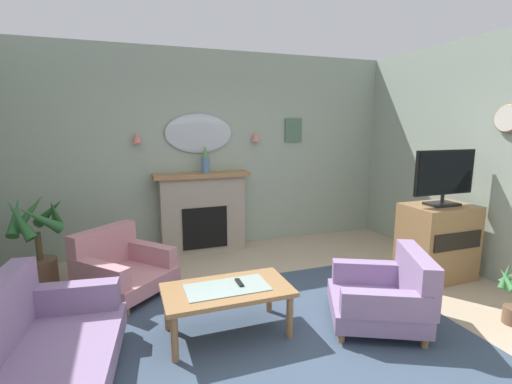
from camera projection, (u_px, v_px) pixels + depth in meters
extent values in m
cube|color=tan|center=(290.00, 350.00, 3.11)|extent=(6.62, 6.51, 0.10)
cube|color=#93A393|center=(211.00, 151.00, 5.44)|extent=(6.62, 0.10, 2.88)
cube|color=#38475B|center=(280.00, 331.00, 3.29)|extent=(3.20, 2.40, 0.01)
cube|color=gray|center=(203.00, 214.00, 5.34)|extent=(1.20, 0.28, 1.10)
cube|color=black|center=(204.00, 227.00, 5.28)|extent=(0.64, 0.12, 0.60)
cube|color=olive|center=(202.00, 175.00, 5.22)|extent=(1.36, 0.36, 0.06)
cylinder|color=#4C7093|center=(205.00, 165.00, 5.19)|extent=(0.11, 0.11, 0.22)
cone|color=#4C8447|center=(205.00, 152.00, 5.15)|extent=(0.10, 0.10, 0.16)
ellipsoid|color=#B2BCC6|center=(199.00, 133.00, 5.25)|extent=(0.96, 0.06, 0.56)
cone|color=#D17066|center=(137.00, 138.00, 4.93)|extent=(0.14, 0.14, 0.14)
cone|color=#D17066|center=(256.00, 136.00, 5.50)|extent=(0.14, 0.14, 0.14)
cylinder|color=silver|center=(507.00, 118.00, 4.02)|extent=(0.04, 0.28, 0.28)
torus|color=olive|center=(507.00, 118.00, 4.02)|extent=(0.03, 0.31, 0.31)
cube|color=#4C6B56|center=(293.00, 130.00, 5.75)|extent=(0.28, 0.03, 0.36)
cube|color=olive|center=(227.00, 290.00, 3.18)|extent=(1.10, 0.60, 0.04)
cube|color=#8C9E99|center=(227.00, 287.00, 3.17)|extent=(0.72, 0.36, 0.01)
cylinder|color=olive|center=(174.00, 339.00, 2.83)|extent=(0.06, 0.06, 0.40)
cylinder|color=olive|center=(290.00, 317.00, 3.16)|extent=(0.06, 0.06, 0.40)
cylinder|color=olive|center=(167.00, 310.00, 3.28)|extent=(0.06, 0.06, 0.40)
cylinder|color=olive|center=(269.00, 293.00, 3.60)|extent=(0.06, 0.06, 0.40)
cube|color=black|center=(239.00, 283.00, 3.24)|extent=(0.04, 0.16, 0.02)
cube|color=gray|center=(43.00, 382.00, 2.37)|extent=(1.04, 1.79, 0.18)
cube|color=gray|center=(72.00, 298.00, 3.08)|extent=(0.77, 0.25, 0.24)
cylinder|color=olive|center=(117.00, 331.00, 3.21)|extent=(0.07, 0.07, 0.10)
cylinder|color=olive|center=(31.00, 341.00, 3.06)|extent=(0.07, 0.07, 0.10)
cube|color=gray|center=(375.00, 306.00, 3.39)|extent=(1.07, 1.07, 0.16)
cube|color=gray|center=(416.00, 277.00, 3.29)|extent=(0.50, 0.79, 0.45)
cube|color=gray|center=(369.00, 272.00, 3.68)|extent=(0.71, 0.44, 0.22)
cube|color=gray|center=(385.00, 305.00, 3.02)|extent=(0.71, 0.44, 0.22)
cylinder|color=olive|center=(334.00, 300.00, 3.78)|extent=(0.06, 0.06, 0.10)
cylinder|color=olive|center=(341.00, 337.00, 3.11)|extent=(0.06, 0.06, 0.10)
cylinder|color=olive|center=(402.00, 304.00, 3.71)|extent=(0.06, 0.06, 0.10)
cylinder|color=olive|center=(425.00, 343.00, 3.04)|extent=(0.06, 0.06, 0.10)
cube|color=#B77A84|center=(128.00, 279.00, 3.98)|extent=(1.13, 1.13, 0.16)
cube|color=#B77A84|center=(104.00, 247.00, 4.08)|extent=(0.70, 0.66, 0.45)
cube|color=#B77A84|center=(100.00, 274.00, 3.65)|extent=(0.59, 0.63, 0.22)
cube|color=#B77A84|center=(149.00, 253.00, 4.24)|extent=(0.59, 0.63, 0.22)
cylinder|color=olive|center=(127.00, 311.00, 3.55)|extent=(0.06, 0.06, 0.10)
cylinder|color=olive|center=(173.00, 285.00, 4.14)|extent=(0.06, 0.06, 0.10)
cylinder|color=olive|center=(80.00, 296.00, 3.87)|extent=(0.06, 0.06, 0.10)
cylinder|color=olive|center=(130.00, 273.00, 4.46)|extent=(0.06, 0.06, 0.10)
cube|color=olive|center=(437.00, 241.00, 4.41)|extent=(0.80, 0.56, 0.90)
cube|color=black|center=(458.00, 241.00, 4.13)|extent=(0.68, 0.02, 0.20)
cube|color=black|center=(442.00, 204.00, 4.30)|extent=(0.36, 0.24, 0.03)
cylinder|color=black|center=(442.00, 199.00, 4.29)|extent=(0.04, 0.04, 0.10)
cube|color=black|center=(445.00, 172.00, 4.24)|extent=(0.84, 0.04, 0.52)
cube|color=black|center=(446.00, 173.00, 4.22)|extent=(0.80, 0.01, 0.48)
cylinder|color=brown|center=(42.00, 272.00, 4.24)|extent=(0.35, 0.35, 0.30)
cylinder|color=brown|center=(39.00, 246.00, 4.19)|extent=(0.07, 0.07, 0.33)
cone|color=#2D6633|center=(55.00, 214.00, 4.19)|extent=(0.13, 0.43, 0.45)
cone|color=#2D6633|center=(50.00, 212.00, 4.31)|extent=(0.45, 0.38, 0.40)
cone|color=#2D6633|center=(29.00, 213.00, 4.25)|extent=(0.43, 0.32, 0.45)
cone|color=#2D6633|center=(15.00, 217.00, 4.06)|extent=(0.14, 0.44, 0.44)
cone|color=#2D6633|center=(20.00, 220.00, 3.94)|extent=(0.39, 0.33, 0.47)
cone|color=#2D6633|center=(41.00, 219.00, 3.99)|extent=(0.48, 0.32, 0.40)
cone|color=#38753D|center=(505.00, 276.00, 3.43)|extent=(0.22, 0.14, 0.24)
cone|color=#38753D|center=(507.00, 280.00, 3.36)|extent=(0.17, 0.26, 0.18)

